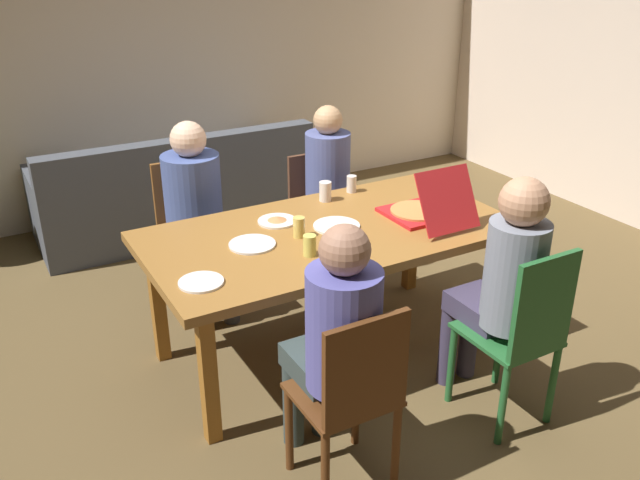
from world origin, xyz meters
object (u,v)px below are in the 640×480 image
plate_1 (277,220)px  person_0 (196,204)px  chair_1 (321,208)px  couch (176,196)px  plate_3 (201,282)px  drinking_glass_3 (325,191)px  plate_0 (337,226)px  chair_3 (353,394)px  drinking_glass_2 (299,227)px  plate_2 (252,244)px  pizza_box_0 (423,210)px  person_1 (332,183)px  person_2 (504,278)px  person_3 (336,335)px  drinking_glass_0 (352,184)px  dining_table (329,242)px  drinking_glass_1 (310,245)px  chair_0 (191,229)px  chair_2 (522,331)px

plate_1 → person_0: bearing=113.5°
chair_1 → couch: bearing=119.1°
plate_3 → couch: (0.63, 2.40, -0.49)m
couch → drinking_glass_3: bearing=-77.2°
chair_1 → plate_0: bearing=-114.7°
chair_3 → drinking_glass_2: 1.08m
person_0 → plate_2: 0.82m
plate_3 → plate_0: bearing=16.3°
person_0 → pizza_box_0: (1.01, -0.96, 0.10)m
person_1 → person_2: size_ratio=0.97×
person_2 → plate_1: size_ratio=5.84×
person_3 → drinking_glass_0: size_ratio=11.86×
dining_table → person_2: (0.48, -0.85, 0.04)m
person_1 → drinking_glass_0: person_1 is taller
pizza_box_0 → drinking_glass_2: 0.74m
couch → person_0: bearing=-101.3°
drinking_glass_1 → drinking_glass_0: bearing=45.4°
pizza_box_0 → drinking_glass_2: bearing=170.9°
chair_3 → pizza_box_0: (1.01, 0.88, 0.31)m
dining_table → person_3: (-0.47, -0.86, 0.02)m
person_1 → person_3: (-0.94, -1.65, 0.01)m
drinking_glass_1 → drinking_glass_3: bearing=54.4°
person_0 → chair_3: (0.00, -1.84, -0.21)m
chair_1 → couch: size_ratio=0.40×
person_1 → chair_1: bearing=90.0°
plate_0 → drinking_glass_2: bearing=-176.4°
dining_table → person_2: 0.98m
person_0 → couch: bearing=78.7°
drinking_glass_2 → chair_0: bearing=105.8°
chair_2 → chair_3: 0.94m
person_2 → plate_2: (-0.93, 0.87, 0.04)m
pizza_box_0 → couch: pizza_box_0 is taller
chair_1 → drinking_glass_2: 1.20m
person_2 → person_0: bearing=119.2°
chair_1 → drinking_glass_0: (-0.06, -0.49, 0.35)m
person_0 → plate_1: bearing=-66.5°
plate_2 → drinking_glass_0: (0.87, 0.42, 0.05)m
drinking_glass_1 → plate_2: bearing=129.3°
dining_table → chair_0: 1.10m
couch → chair_2: bearing=-77.9°
person_0 → person_3: size_ratio=0.99×
plate_2 → plate_0: bearing=-0.8°
plate_0 → drinking_glass_3: drinking_glass_3 is taller
chair_0 → plate_3: bearing=-106.5°
person_0 → plate_3: person_0 is taller
chair_1 → plate_3: (-1.31, -1.18, 0.30)m
drinking_glass_0 → drinking_glass_2: bearing=-143.6°
chair_2 → plate_0: bearing=112.6°
chair_1 → pizza_box_0: 1.11m
dining_table → plate_2: bearing=177.9°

